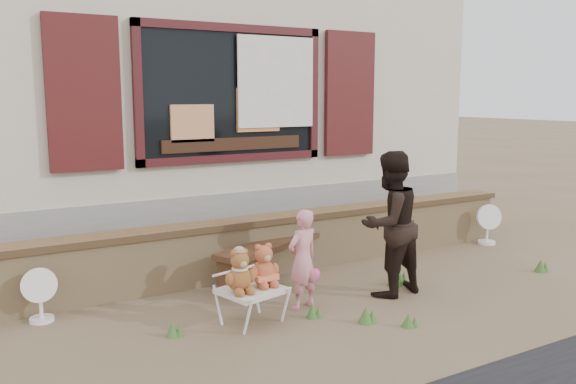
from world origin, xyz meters
TOP-DOWN VIEW (x-y plane):
  - ground at (0.00, 0.00)m, footprint 80.00×80.00m
  - shopfront at (0.00, 4.49)m, footprint 8.04×5.13m
  - brick_wall at (0.00, 1.00)m, footprint 7.10×0.36m
  - bench at (-0.07, 0.76)m, footprint 1.69×1.00m
  - folding_chair at (-0.92, -0.31)m, footprint 0.62×0.58m
  - teddy_bear_left at (-1.06, -0.34)m, footprint 0.34×0.31m
  - teddy_bear_right at (-0.79, -0.28)m, footprint 0.34×0.31m
  - child at (-0.32, -0.21)m, footprint 0.39×0.30m
  - adult at (0.66, -0.31)m, footprint 0.78×0.65m
  - fan_left at (-2.55, 0.70)m, footprint 0.33×0.21m
  - fan_right at (3.23, 0.65)m, footprint 0.36×0.24m
  - grass_tufts at (0.39, -0.47)m, footprint 5.76×1.18m

SIDE VIEW (x-z plane):
  - ground at x=0.00m, z-range 0.00..0.00m
  - grass_tufts at x=0.39m, z-range -0.01..0.15m
  - fan_left at x=-2.55m, z-range 0.00..0.51m
  - fan_right at x=3.23m, z-range 0.00..0.56m
  - folding_chair at x=-0.92m, z-range 0.13..0.46m
  - bench at x=-0.07m, z-range 0.10..0.53m
  - brick_wall at x=0.00m, z-range 0.01..0.67m
  - child at x=-0.32m, z-range 0.00..0.97m
  - teddy_bear_left at x=-1.06m, z-range 0.32..0.72m
  - teddy_bear_right at x=-0.79m, z-range 0.32..0.72m
  - adult at x=0.66m, z-range 0.00..1.49m
  - shopfront at x=0.00m, z-range 0.00..4.00m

